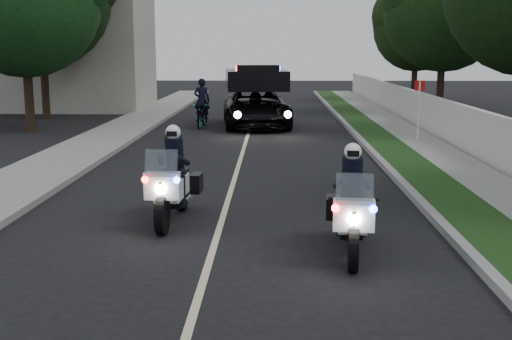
{
  "coord_description": "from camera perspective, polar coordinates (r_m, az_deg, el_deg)",
  "views": [
    {
      "loc": [
        0.99,
        -9.85,
        3.25
      ],
      "look_at": [
        0.66,
        2.26,
        1.0
      ],
      "focal_mm": 45.59,
      "sensor_mm": 36.0,
      "label": 1
    }
  ],
  "objects": [
    {
      "name": "tree_right_d",
      "position": [
        34.13,
        15.75,
        4.66
      ],
      "size": [
        7.74,
        7.74,
        9.95
      ],
      "primitive_type": null,
      "rotation": [
        0.0,
        0.0,
        -0.38
      ],
      "color": "#173712",
      "rests_on": "ground"
    },
    {
      "name": "police_suv",
      "position": [
        27.87,
        0.02,
        3.82
      ],
      "size": [
        3.23,
        6.03,
        2.82
      ],
      "primitive_type": "imported",
      "rotation": [
        0.0,
        0.0,
        0.1
      ],
      "color": "black",
      "rests_on": "ground"
    },
    {
      "name": "police_moto_left",
      "position": [
        12.64,
        -7.25,
        -4.46
      ],
      "size": [
        0.88,
        2.22,
        1.85
      ],
      "primitive_type": null,
      "rotation": [
        0.0,
        0.0,
        -0.06
      ],
      "color": "silver",
      "rests_on": "ground"
    },
    {
      "name": "police_moto_right",
      "position": [
        10.74,
        8.29,
        -7.21
      ],
      "size": [
        0.91,
        2.16,
        1.79
      ],
      "primitive_type": null,
      "rotation": [
        0.0,
        0.0,
        -0.08
      ],
      "color": "white",
      "rests_on": "ground"
    },
    {
      "name": "building_far",
      "position": [
        37.5,
        -15.76,
        10.52
      ],
      "size": [
        8.0,
        6.0,
        7.0
      ],
      "primitive_type": "cube",
      "color": "#A8A396",
      "rests_on": "ground"
    },
    {
      "name": "cyclist",
      "position": [
        27.84,
        -4.74,
        3.78
      ],
      "size": [
        0.69,
        0.48,
        1.86
      ],
      "primitive_type": "imported",
      "rotation": [
        0.0,
        0.0,
        3.09
      ],
      "color": "black",
      "rests_on": "ground"
    },
    {
      "name": "property_wall",
      "position": [
        20.92,
        18.55,
        3.11
      ],
      "size": [
        0.22,
        60.0,
        1.5
      ],
      "primitive_type": "cube",
      "color": "beige",
      "rests_on": "ground"
    },
    {
      "name": "sidewalk_right",
      "position": [
        20.74,
        15.8,
        1.32
      ],
      "size": [
        1.4,
        60.0,
        0.16
      ],
      "primitive_type": "cube",
      "color": "gray",
      "rests_on": "ground"
    },
    {
      "name": "tree_left_near",
      "position": [
        27.6,
        -19.12,
        3.18
      ],
      "size": [
        7.18,
        7.18,
        9.98
      ],
      "primitive_type": null,
      "rotation": [
        0.0,
        0.0,
        -0.23
      ],
      "color": "#133B15",
      "rests_on": "ground"
    },
    {
      "name": "sidewalk_left",
      "position": [
        21.03,
        -15.59,
        1.46
      ],
      "size": [
        2.0,
        60.0,
        0.16
      ],
      "primitive_type": "cube",
      "color": "gray",
      "rests_on": "ground"
    },
    {
      "name": "sign_post",
      "position": [
        23.32,
        13.95,
        2.2
      ],
      "size": [
        0.46,
        0.46,
        2.28
      ],
      "primitive_type": null,
      "rotation": [
        0.0,
        0.0,
        -0.34
      ],
      "color": "#AC0C1A",
      "rests_on": "ground"
    },
    {
      "name": "curb_right",
      "position": [
        20.34,
        10.33,
        1.37
      ],
      "size": [
        0.2,
        60.0,
        0.15
      ],
      "primitive_type": "cube",
      "color": "gray",
      "rests_on": "ground"
    },
    {
      "name": "tree_right_e",
      "position": [
        41.98,
        13.63,
        5.79
      ],
      "size": [
        7.05,
        7.05,
        8.88
      ],
      "primitive_type": null,
      "rotation": [
        0.0,
        0.0,
        0.42
      ],
      "color": "#193310",
      "rests_on": "ground"
    },
    {
      "name": "ground",
      "position": [
        10.42,
        -4.02,
        -7.68
      ],
      "size": [
        120.0,
        120.0,
        0.0
      ],
      "primitive_type": "plane",
      "color": "black",
      "rests_on": "ground"
    },
    {
      "name": "tree_left_far",
      "position": [
        32.72,
        -17.87,
        4.31
      ],
      "size": [
        8.3,
        8.3,
        10.93
      ],
      "primitive_type": null,
      "rotation": [
        0.0,
        0.0,
        0.32
      ],
      "color": "black",
      "rests_on": "ground"
    },
    {
      "name": "bicycle",
      "position": [
        27.84,
        -4.74,
        3.78
      ],
      "size": [
        0.77,
        1.95,
        1.0
      ],
      "primitive_type": "imported",
      "rotation": [
        0.0,
        0.0,
        -0.05
      ],
      "color": "black",
      "rests_on": "ground"
    },
    {
      "name": "grass_verge",
      "position": [
        20.46,
        12.27,
        1.36
      ],
      "size": [
        1.2,
        60.0,
        0.16
      ],
      "primitive_type": "cube",
      "color": "#193814",
      "rests_on": "ground"
    },
    {
      "name": "lane_marking",
      "position": [
        20.14,
        -1.29,
        1.24
      ],
      "size": [
        0.12,
        50.0,
        0.01
      ],
      "primitive_type": "cube",
      "color": "#BFB78C",
      "rests_on": "ground"
    },
    {
      "name": "curb_left",
      "position": [
        20.74,
        -12.68,
        1.46
      ],
      "size": [
        0.2,
        60.0,
        0.15
      ],
      "primitive_type": "cube",
      "color": "gray",
      "rests_on": "ground"
    }
  ]
}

